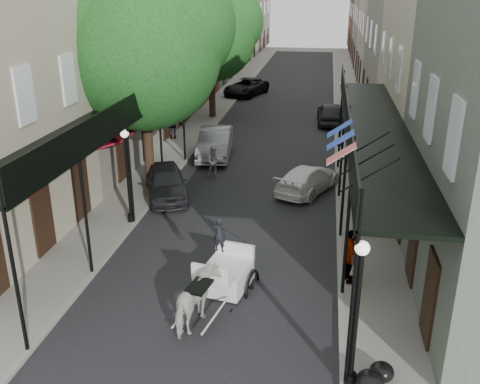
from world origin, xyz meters
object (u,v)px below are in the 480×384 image
at_px(tree_near, 152,43).
at_px(car_right_far, 331,113).
at_px(carriage, 230,253).
at_px(pedestrian_sidewalk_left, 172,122).
at_px(pedestrian_sidewalk_right, 350,257).
at_px(car_left_far, 246,87).
at_px(horse, 198,301).
at_px(car_left_mid, 215,143).
at_px(lamppost_right_near, 356,314).
at_px(lamppost_right_far, 341,113).
at_px(car_left_near, 166,182).
at_px(car_right_near, 308,179).
at_px(pedestrian_walking, 214,162).
at_px(tree_far, 217,32).
at_px(lamppost_left, 128,175).

height_order(tree_near, car_right_far, tree_near).
relative_size(carriage, pedestrian_sidewalk_left, 1.34).
height_order(pedestrian_sidewalk_right, car_right_far, pedestrian_sidewalk_right).
distance_m(tree_near, car_left_far, 23.13).
relative_size(horse, pedestrian_sidewalk_right, 1.04).
bearing_deg(pedestrian_sidewalk_left, car_right_far, -171.93).
bearing_deg(car_left_mid, lamppost_right_near, -74.53).
relative_size(horse, car_right_far, 0.43).
bearing_deg(horse, lamppost_right_far, -91.52).
xyz_separation_m(tree_near, pedestrian_sidewalk_left, (-1.60, 7.87, -5.39)).
bearing_deg(pedestrian_sidewalk_right, tree_near, 40.45).
height_order(car_left_near, car_right_near, car_left_near).
distance_m(car_right_near, car_right_far, 13.01).
height_order(pedestrian_walking, car_right_far, pedestrian_walking).
height_order(carriage, pedestrian_sidewalk_left, carriage).
distance_m(pedestrian_walking, car_left_near, 3.36).
relative_size(tree_far, lamppost_right_far, 2.32).
distance_m(tree_near, lamppost_right_near, 15.39).
bearing_deg(horse, pedestrian_walking, -69.33).
height_order(lamppost_left, pedestrian_walking, lamppost_left).
relative_size(tree_far, pedestrian_sidewalk_left, 4.39).
bearing_deg(lamppost_right_far, lamppost_right_near, -90.00).
height_order(horse, car_left_mid, horse).
bearing_deg(pedestrian_sidewalk_left, car_left_mid, 115.42).
distance_m(lamppost_right_near, carriage, 5.66).
relative_size(lamppost_left, car_right_far, 0.86).
bearing_deg(pedestrian_sidewalk_left, tree_near, 78.94).
height_order(lamppost_right_near, lamppost_right_far, same).
relative_size(pedestrian_sidewalk_left, car_right_near, 0.48).
distance_m(lamppost_left, pedestrian_sidewalk_left, 12.20).
bearing_deg(pedestrian_sidewalk_right, lamppost_right_far, -7.35).
height_order(car_left_near, car_right_far, car_right_far).
relative_size(lamppost_right_near, car_right_near, 0.90).
distance_m(tree_near, car_left_near, 5.93).
height_order(carriage, pedestrian_walking, carriage).
bearing_deg(lamppost_right_far, tree_far, 143.49).
xyz_separation_m(pedestrian_sidewalk_right, car_left_far, (-7.67, 29.90, -0.30)).
bearing_deg(car_right_near, tree_near, 28.07).
xyz_separation_m(tree_far, horse, (4.30, -24.31, -5.05)).
height_order(carriage, car_left_mid, carriage).
relative_size(pedestrian_walking, car_left_near, 0.37).
bearing_deg(car_left_mid, lamppost_right_far, 17.10).
xyz_separation_m(carriage, car_left_far, (-3.99, 30.29, -0.31)).
height_order(tree_near, pedestrian_walking, tree_near).
xyz_separation_m(tree_far, car_right_far, (7.85, -0.57, -5.10)).
bearing_deg(lamppost_right_far, horse, -102.59).
height_order(pedestrian_sidewalk_left, car_left_mid, pedestrian_sidewalk_left).
height_order(lamppost_right_near, car_left_near, lamppost_right_near).
xyz_separation_m(lamppost_right_near, pedestrian_sidewalk_right, (0.10, 4.66, -1.04)).
bearing_deg(horse, car_left_far, -72.78).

